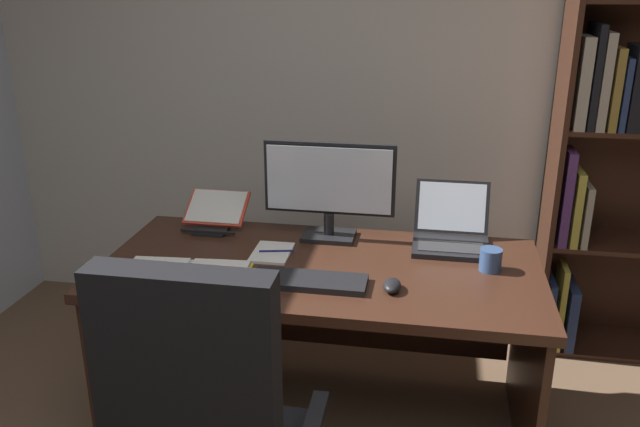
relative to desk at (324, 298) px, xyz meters
name	(u,v)px	position (x,y,z in m)	size (l,w,h in m)	color
wall_back	(394,83)	(0.19, 0.99, 0.73)	(4.79, 0.12, 2.51)	beige
desk	(324,298)	(0.00, 0.00, 0.00)	(1.69, 0.81, 0.71)	#381E14
bookshelf	(632,120)	(1.28, 0.75, 0.63)	(0.85, 0.34, 2.23)	#381E14
monitor	(329,190)	(-0.01, 0.20, 0.40)	(0.55, 0.16, 0.41)	black
laptop	(451,233)	(0.50, 0.21, 0.24)	(0.31, 0.32, 0.24)	black
keyboard	(309,281)	(-0.01, -0.25, 0.20)	(0.42, 0.15, 0.02)	black
computer_mouse	(392,285)	(0.29, -0.25, 0.21)	(0.06, 0.10, 0.04)	black
reading_stand_with_book	(216,212)	(-0.53, 0.25, 0.25)	(0.27, 0.24, 0.14)	black
open_binder	(182,277)	(-0.48, -0.30, 0.20)	(0.49, 0.34, 0.02)	yellow
notepad	(272,253)	(-0.21, -0.01, 0.19)	(0.15, 0.21, 0.01)	white
pen	(277,251)	(-0.19, -0.01, 0.20)	(0.01, 0.01, 0.14)	navy
coffee_mug	(491,260)	(0.64, -0.02, 0.23)	(0.08, 0.08, 0.09)	#334C7A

